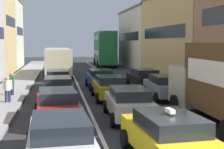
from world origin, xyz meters
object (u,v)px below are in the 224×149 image
Objects in this scene: sedan_right_lane_behind_truck at (165,86)px; pedestrian_mid_sidewalk at (12,83)px; sedan_left_lane_front at (60,139)px; sedan_left_lane_fourth at (57,79)px; bus_far_queue_secondary at (105,47)px; pedestrian_near_kerb at (8,88)px; wagon_right_lane_far at (144,78)px; hatchback_centre_lane_third at (110,87)px; sedan_left_lane_third at (58,88)px; coupe_centre_lane_fourth at (100,78)px; bus_mid_queue_primary at (58,59)px; wagon_left_lane_second at (57,105)px; sedan_centre_lane_second at (129,102)px; taxi_centre_lane_front at (168,136)px.

pedestrian_mid_sidewalk is at bearing 79.49° from sedan_right_lane_behind_truck.
sedan_left_lane_front is 1.00× the size of sedan_right_lane_behind_truck.
sedan_right_lane_behind_truck is (6.78, -5.07, 0.00)m from sedan_left_lane_fourth.
sedan_right_lane_behind_truck is at bearing -128.96° from sedan_left_lane_fourth.
sedan_left_lane_front is 38.88m from bus_far_queue_secondary.
sedan_left_lane_fourth is 6.19m from pedestrian_near_kerb.
hatchback_centre_lane_third is at bearing 140.67° from wagon_right_lane_far.
sedan_left_lane_third is 5.89m from coupe_centre_lane_fourth.
coupe_centre_lane_fourth is at bearing 173.66° from bus_far_queue_secondary.
bus_far_queue_secondary reaches higher than wagon_right_lane_far.
bus_mid_queue_primary is 15.49m from pedestrian_near_kerb.
hatchback_centre_lane_third is 6.14m from pedestrian_near_kerb.
sedan_right_lane_behind_truck is at bearing -35.19° from sedan_left_lane_front.
pedestrian_near_kerb is at bearing 150.62° from sedan_left_lane_fourth.
wagon_left_lane_second and hatchback_centre_lane_third have the same top height.
wagon_right_lane_far is (3.43, 10.01, 0.00)m from sedan_centre_lane_second.
sedan_centre_lane_second is 1.01× the size of sedan_left_lane_third.
pedestrian_mid_sidewalk is at bearing 18.82° from wagon_left_lane_second.
bus_mid_queue_primary is 13.01m from pedestrian_mid_sidewalk.
wagon_right_lane_far is 2.64× the size of pedestrian_near_kerb.
coupe_centre_lane_fourth is (3.26, 4.90, 0.00)m from sedan_left_lane_third.
bus_far_queue_secondary reaches higher than pedestrian_mid_sidewalk.
sedan_left_lane_fourth is at bearing 146.58° from pedestrian_near_kerb.
pedestrian_mid_sidewalk is (-6.22, 1.83, 0.15)m from hatchback_centre_lane_third.
sedan_centre_lane_second and wagon_right_lane_far have the same top height.
bus_far_queue_secondary is at bearing -19.00° from sedan_left_lane_fourth.
sedan_right_lane_behind_truck is 16.27m from bus_mid_queue_primary.
coupe_centre_lane_fourth is (-0.02, 10.15, 0.00)m from sedan_centre_lane_second.
bus_mid_queue_primary reaches higher than sedan_left_lane_front.
bus_far_queue_secondary reaches higher than sedan_centre_lane_second.
bus_mid_queue_primary is at bearing 13.00° from hatchback_centre_lane_third.
sedan_left_lane_fourth is 2.63× the size of pedestrian_near_kerb.
sedan_centre_lane_second is at bearing 158.54° from wagon_right_lane_far.
bus_mid_queue_primary reaches higher than sedan_centre_lane_second.
sedan_left_lane_third is at bearing 178.21° from sedan_left_lane_fourth.
pedestrian_mid_sidewalk is at bearing 132.80° from sedan_left_lane_fourth.
pedestrian_mid_sidewalk is (-2.96, 7.19, 0.15)m from wagon_left_lane_second.
hatchback_centre_lane_third is 1.00× the size of coupe_centre_lane_fourth.
sedan_left_lane_fourth and wagon_right_lane_far have the same top height.
sedan_left_lane_front is 1.00× the size of wagon_right_lane_far.
pedestrian_near_kerb is (-9.57, -5.37, 0.15)m from wagon_right_lane_far.
sedan_right_lane_behind_truck is at bearing -56.80° from wagon_left_lane_second.
sedan_left_lane_fourth is at bearing 86.28° from wagon_right_lane_far.
taxi_centre_lane_front and pedestrian_mid_sidewalk have the same top height.
sedan_right_lane_behind_truck is (3.49, -5.08, 0.00)m from coupe_centre_lane_fourth.
sedan_centre_lane_second is 1.00× the size of sedan_left_lane_fourth.
pedestrian_near_kerb is at bearing 55.06° from sedan_centre_lane_second.
bus_far_queue_secondary reaches higher than taxi_centre_lane_front.
wagon_right_lane_far is 11.95m from bus_mid_queue_primary.
wagon_left_lane_second is 5.43m from pedestrian_near_kerb.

